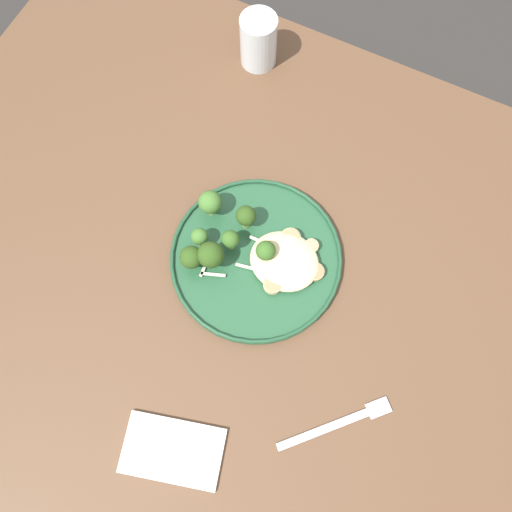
{
  "coord_description": "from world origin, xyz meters",
  "views": [
    {
      "loc": [
        0.07,
        -0.21,
        1.55
      ],
      "look_at": [
        -0.04,
        0.02,
        0.76
      ],
      "focal_mm": 35.24,
      "sensor_mm": 36.0,
      "label": 1
    }
  ],
  "objects": [
    {
      "name": "onion_sliver_pale_crescent",
      "position": [
        -0.11,
        -0.03,
        0.75
      ],
      "size": [
        0.01,
        0.05,
        0.0
      ],
      "primitive_type": "cube",
      "rotation": [
        0.0,
        0.0,
        1.67
      ],
      "color": "silver",
      "rests_on": "dinner_plate"
    },
    {
      "name": "ground",
      "position": [
        0.0,
        0.0,
        0.0
      ],
      "size": [
        6.0,
        6.0,
        0.0
      ],
      "primitive_type": "plane",
      "color": "#2D2B28"
    },
    {
      "name": "onion_sliver_long_sliver",
      "position": [
        -0.04,
        -0.01,
        0.75
      ],
      "size": [
        0.04,
        0.01,
        0.0
      ],
      "primitive_type": "cube",
      "rotation": [
        0.0,
        0.0,
        3.34
      ],
      "color": "silver",
      "rests_on": "dinner_plate"
    },
    {
      "name": "broccoli_floret_split_head",
      "position": [
        -0.14,
        0.06,
        0.79
      ],
      "size": [
        0.04,
        0.04,
        0.06
      ],
      "color": "#89A356",
      "rests_on": "dinner_plate"
    },
    {
      "name": "water_glass",
      "position": [
        -0.21,
        0.39,
        0.79
      ],
      "size": [
        0.07,
        0.07,
        0.1
      ],
      "color": "silver",
      "rests_on": "wooden_dining_table"
    },
    {
      "name": "seared_scallop_large_seared",
      "position": [
        0.03,
        -0.0,
        0.76
      ],
      "size": [
        0.03,
        0.03,
        0.01
      ],
      "color": "#E5C689",
      "rests_on": "dinner_plate"
    },
    {
      "name": "folded_napkin",
      "position": [
        -0.02,
        -0.31,
        0.74
      ],
      "size": [
        0.17,
        0.13,
        0.01
      ],
      "primitive_type": "cube",
      "rotation": [
        0.0,
        0.0,
        0.27
      ],
      "color": "white",
      "rests_on": "wooden_dining_table"
    },
    {
      "name": "seared_scallop_on_noodles",
      "position": [
        0.01,
        -0.02,
        0.76
      ],
      "size": [
        0.03,
        0.03,
        0.02
      ],
      "color": "#E5C689",
      "rests_on": "dinner_plate"
    },
    {
      "name": "broccoli_floret_beside_noodles",
      "position": [
        -0.13,
        -0.0,
        0.78
      ],
      "size": [
        0.03,
        0.03,
        0.05
      ],
      "color": "#89A356",
      "rests_on": "dinner_plate"
    },
    {
      "name": "noodle_bed",
      "position": [
        0.01,
        0.03,
        0.76
      ],
      "size": [
        0.12,
        0.1,
        0.03
      ],
      "color": "beige",
      "rests_on": "dinner_plate"
    },
    {
      "name": "broccoli_floret_front_edge",
      "position": [
        -0.02,
        0.02,
        0.78
      ],
      "size": [
        0.03,
        0.03,
        0.05
      ],
      "color": "#7A994C",
      "rests_on": "dinner_plate"
    },
    {
      "name": "broccoli_floret_left_leaning",
      "position": [
        -0.08,
        0.06,
        0.79
      ],
      "size": [
        0.03,
        0.03,
        0.06
      ],
      "color": "#7A994C",
      "rests_on": "dinner_plate"
    },
    {
      "name": "seared_scallop_right_edge",
      "position": [
        0.0,
        0.07,
        0.76
      ],
      "size": [
        0.03,
        0.03,
        0.02
      ],
      "color": "#E5C689",
      "rests_on": "dinner_plate"
    },
    {
      "name": "seared_scallop_rear_pale",
      "position": [
        0.01,
        0.05,
        0.76
      ],
      "size": [
        0.03,
        0.03,
        0.01
      ],
      "color": "#DBB77A",
      "rests_on": "dinner_plate"
    },
    {
      "name": "dinner_plate",
      "position": [
        -0.04,
        0.02,
        0.75
      ],
      "size": [
        0.29,
        0.29,
        0.02
      ],
      "color": "#235133",
      "rests_on": "wooden_dining_table"
    },
    {
      "name": "wooden_dining_table",
      "position": [
        0.0,
        0.0,
        0.66
      ],
      "size": [
        1.4,
        1.0,
        0.74
      ],
      "color": "brown",
      "rests_on": "ground"
    },
    {
      "name": "dinner_fork",
      "position": [
        0.19,
        -0.17,
        0.74
      ],
      "size": [
        0.14,
        0.15,
        0.0
      ],
      "color": "silver",
      "rests_on": "wooden_dining_table"
    },
    {
      "name": "seared_scallop_tilted_round",
      "position": [
        0.06,
        0.04,
        0.76
      ],
      "size": [
        0.03,
        0.03,
        0.01
      ],
      "color": "#DBB77A",
      "rests_on": "dinner_plate"
    },
    {
      "name": "onion_sliver_short_strip",
      "position": [
        -0.04,
        0.05,
        0.75
      ],
      "size": [
        0.04,
        0.01,
        0.0
      ],
      "primitive_type": "cube",
      "rotation": [
        0.0,
        0.0,
        3.17
      ],
      "color": "silver",
      "rests_on": "dinner_plate"
    },
    {
      "name": "broccoli_floret_small_sprig",
      "position": [
        -0.09,
        0.02,
        0.78
      ],
      "size": [
        0.03,
        0.03,
        0.05
      ],
      "color": "#89A356",
      "rests_on": "dinner_plate"
    },
    {
      "name": "onion_sliver_curled_piece",
      "position": [
        -0.09,
        -0.04,
        0.75
      ],
      "size": [
        0.04,
        0.02,
        0.0
      ],
      "primitive_type": "cube",
      "rotation": [
        0.0,
        0.0,
        0.35
      ],
      "color": "silver",
      "rests_on": "dinner_plate"
    },
    {
      "name": "seared_scallop_center_golden",
      "position": [
        0.04,
        0.07,
        0.76
      ],
      "size": [
        0.02,
        0.02,
        0.01
      ],
      "color": "beige",
      "rests_on": "dinner_plate"
    },
    {
      "name": "broccoli_floret_rear_charred",
      "position": [
        -0.1,
        -0.02,
        0.79
      ],
      "size": [
        0.04,
        0.04,
        0.07
      ],
      "color": "#7A994C",
      "rests_on": "dinner_plate"
    },
    {
      "name": "broccoli_floret_center_pile",
      "position": [
        -0.13,
        -0.04,
        0.79
      ],
      "size": [
        0.04,
        0.04,
        0.06
      ],
      "color": "#7A994C",
      "rests_on": "dinner_plate"
    }
  ]
}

